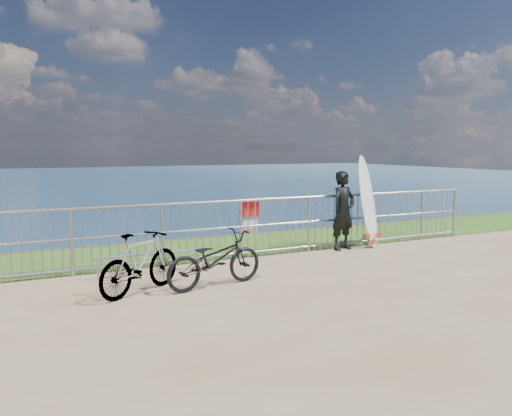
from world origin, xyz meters
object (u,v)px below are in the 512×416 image
surfer (343,211)px  bicycle_near (215,259)px  surfboard (368,205)px  bicycle_far (140,263)px

surfer → bicycle_near: bearing=-169.7°
surfer → surfboard: (0.62, -0.01, 0.09)m
bicycle_far → bicycle_near: bearing=-129.0°
surfboard → bicycle_far: size_ratio=1.30×
surfboard → bicycle_near: bearing=-160.2°
surfer → bicycle_far: surfer is taller
surfer → bicycle_far: bearing=-176.7°
bicycle_near → bicycle_far: bicycle_far is taller
bicycle_far → surfboard: bearing=-106.8°
surfer → bicycle_near: (-3.35, -1.44, -0.38)m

